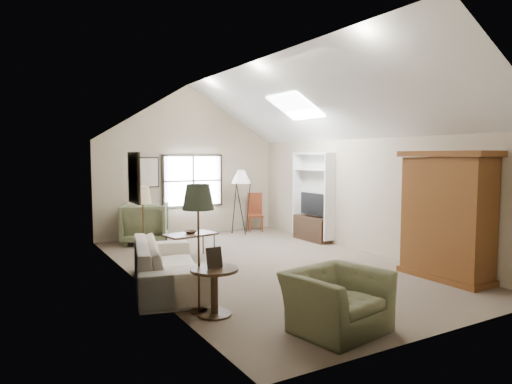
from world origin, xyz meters
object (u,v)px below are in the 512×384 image
armoire (447,216)px  side_table (214,292)px  sofa (167,264)px  side_chair (256,212)px  coffee_table (191,246)px  armchair_far (145,223)px  armchair_near (336,301)px

armoire → side_table: bearing=175.4°
sofa → side_chair: side_chair is taller
sofa → coffee_table: (1.09, 1.70, -0.11)m
armoire → sofa: 4.81m
side_table → armchair_far: bearing=83.1°
coffee_table → side_chair: 3.68m
armchair_near → armchair_far: (-0.41, 6.61, 0.13)m
sofa → armoire: bearing=-100.0°
sofa → armchair_near: sofa is taller
sofa → side_chair: (3.96, 3.98, 0.16)m
sofa → side_chair: 5.62m
armoire → sofa: (-4.34, 1.94, -0.73)m
armchair_near → side_chair: bearing=57.6°
armoire → armchair_far: (-3.59, 5.73, -0.61)m
armchair_far → side_chair: bearing=-153.4°
armchair_near → coffee_table: 4.52m
coffee_table → side_table: size_ratio=1.60×
armchair_near → coffee_table: size_ratio=1.09×
armoire → side_chair: bearing=93.7°
coffee_table → side_table: 3.44m
armchair_far → coffee_table: 2.13m
sofa → armchair_near: (1.17, -2.82, -0.01)m
coffee_table → armoire: bearing=-48.2°
armchair_near → coffee_table: bearing=80.9°
coffee_table → armchair_near: bearing=-89.0°
armoire → side_chair: (-0.39, 5.93, -0.56)m
armchair_near → side_table: size_ratio=1.75×
armchair_near → armchair_far: size_ratio=1.03×
coffee_table → side_chair: size_ratio=0.96×
side_chair → sofa: bearing=-111.1°
armchair_far → side_table: (-0.65, -5.39, -0.17)m
sofa → armchair_far: (0.75, 3.79, 0.12)m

